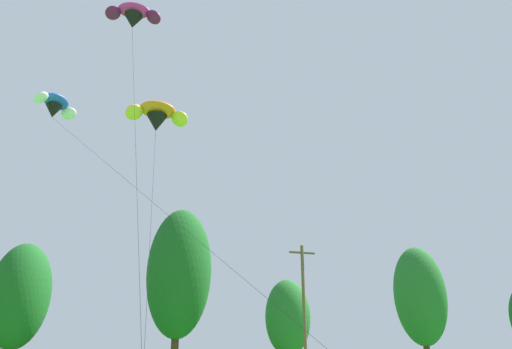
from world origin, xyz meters
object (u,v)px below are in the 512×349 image
object	(u,v)px
utility_pole	(304,307)
parafoil_kite_high_magenta	(133,16)
parafoil_kite_mid_blue_white	(55,106)
parafoil_kite_far_orange	(157,116)

from	to	relation	value
utility_pole	parafoil_kite_high_magenta	distance (m)	24.38
parafoil_kite_mid_blue_white	parafoil_kite_far_orange	distance (m)	10.00
parafoil_kite_high_magenta	parafoil_kite_far_orange	size ratio (longest dim) A/B	1.39
utility_pole	parafoil_kite_far_orange	xyz separation A→B (m)	(-13.03, -10.09, 9.64)
utility_pole	parafoil_kite_far_orange	bearing A→B (deg)	-142.24
parafoil_kite_far_orange	parafoil_kite_high_magenta	bearing A→B (deg)	-149.48
utility_pole	parafoil_kite_mid_blue_white	size ratio (longest dim) A/B	0.53
utility_pole	parafoil_kite_high_magenta	size ratio (longest dim) A/B	0.50
parafoil_kite_mid_blue_white	parafoil_kite_far_orange	world-z (taller)	parafoil_kite_mid_blue_white
parafoil_kite_high_magenta	parafoil_kite_far_orange	world-z (taller)	parafoil_kite_high_magenta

